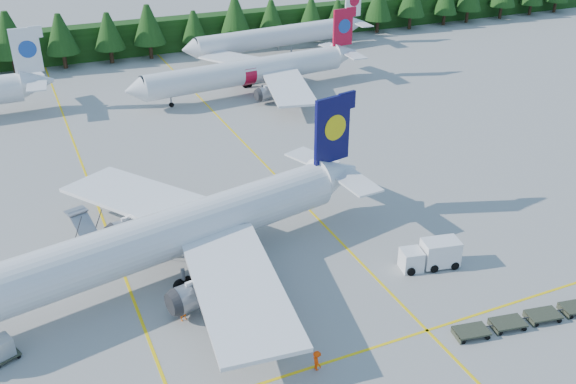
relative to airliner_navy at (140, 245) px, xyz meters
name	(u,v)px	position (x,y,z in m)	size (l,w,h in m)	color
ground	(323,306)	(12.61, -9.29, -3.79)	(320.00, 320.00, 0.00)	gray
taxi_stripe_a	(106,228)	(-1.39, 10.71, -3.79)	(0.25, 120.00, 0.01)	yellow
taxi_stripe_b	(290,190)	(18.61, 10.71, -3.79)	(0.25, 120.00, 0.01)	yellow
taxi_stripe_cross	(360,352)	(12.61, -15.29, -3.79)	(80.00, 0.25, 0.01)	yellow
treeline_hedge	(121,39)	(12.61, 72.71, -0.79)	(220.00, 4.00, 6.00)	black
airliner_navy	(140,245)	(0.00, 0.00, 0.00)	(42.88, 34.92, 12.61)	silver
airliner_red	(242,73)	(25.25, 43.19, -0.44)	(38.37, 31.44, 11.16)	silver
airliner_far_right	(271,37)	(37.70, 61.61, -0.38)	(37.33, 7.51, 10.87)	silver
airstairs	(99,256)	(-2.95, 4.47, -2.93)	(4.87, 6.61, 3.95)	silver
service_truck	(430,255)	(23.89, -7.99, -2.54)	(5.51, 2.89, 2.53)	silver
dolly_train	(526,318)	(26.17, -17.70, -3.31)	(12.54, 3.13, 0.15)	#34392A
crew_a	(183,310)	(1.73, -6.31, -2.84)	(0.69, 0.46, 1.91)	#FF5F05
crew_b	(284,307)	(9.18, -9.20, -2.82)	(0.94, 0.74, 1.94)	orange
crew_c	(317,361)	(8.90, -15.61, -2.98)	(0.67, 0.45, 1.62)	#FF4005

